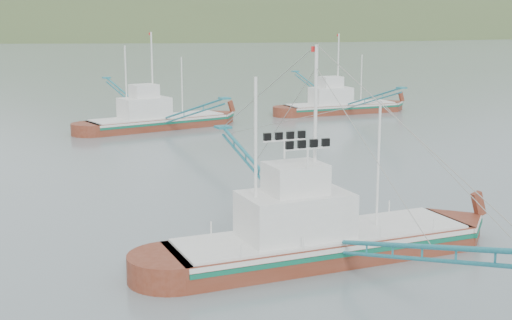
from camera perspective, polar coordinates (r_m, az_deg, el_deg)
name	(u,v)px	position (r m, az deg, el deg)	size (l,w,h in m)	color
ground	(313,250)	(33.68, 4.55, -7.15)	(1200.00, 1200.00, 0.00)	slate
main_boat	(318,227)	(31.99, 5.01, -5.40)	(14.19, 25.38, 10.27)	maroon
bg_boat_right	(339,102)	(81.56, 6.67, 4.66)	(13.30, 23.77, 9.62)	maroon
bg_boat_far	(156,113)	(70.16, -8.01, 3.78)	(14.11, 24.74, 10.07)	maroon
headland_right	(295,33)	(524.49, 3.12, 10.12)	(684.00, 432.00, 306.00)	#3E5129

